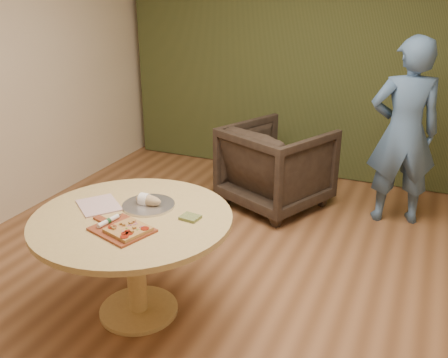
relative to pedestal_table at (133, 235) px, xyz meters
The scene contains 12 objects.
room_shell 0.99m from the pedestal_table, 24.88° to the left, with size 5.04×6.04×2.84m.
curtain 3.30m from the pedestal_table, 80.17° to the left, with size 4.80×0.14×2.78m, color #2F3618.
pedestal_table is the anchor object (origin of this frame).
pizza_paddle 0.25m from the pedestal_table, 75.73° to the right, with size 0.47×0.37×0.01m.
flatbread_pizza 0.29m from the pedestal_table, 61.94° to the right, with size 0.28×0.28×0.04m.
cutlery_roll 0.25m from the pedestal_table, 110.27° to the right, with size 0.06×0.20×0.03m.
newspaper 0.33m from the pedestal_table, behind, with size 0.30×0.25×0.01m, color white.
serving_tray 0.23m from the pedestal_table, 83.41° to the left, with size 0.36×0.36×0.02m.
bread_roll 0.26m from the pedestal_table, 86.26° to the left, with size 0.19×0.09×0.09m.
green_packet 0.41m from the pedestal_table, 17.47° to the left, with size 0.12×0.10×0.02m, color #4F5D29.
armchair 2.14m from the pedestal_table, 81.25° to the left, with size 0.90×0.85×0.93m, color black.
person_standing 2.70m from the pedestal_table, 56.40° to the left, with size 0.64×0.42×1.75m, color #466892.
Camera 1 is at (1.17, -2.70, 2.19)m, focal length 40.00 mm.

